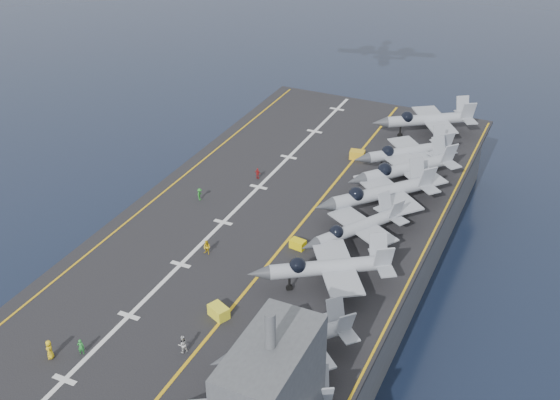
% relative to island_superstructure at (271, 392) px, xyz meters
% --- Properties ---
extents(ground, '(500.00, 500.00, 0.00)m').
position_rel_island_superstructure_xyz_m(ground, '(-15.00, 30.00, -17.90)').
color(ground, '#142135').
rests_on(ground, ground).
extents(hull, '(36.00, 90.00, 10.00)m').
position_rel_island_superstructure_xyz_m(hull, '(-15.00, 30.00, -12.90)').
color(hull, '#56595E').
rests_on(hull, ground).
extents(flight_deck, '(38.00, 92.00, 0.40)m').
position_rel_island_superstructure_xyz_m(flight_deck, '(-15.00, 30.00, -7.70)').
color(flight_deck, black).
rests_on(flight_deck, hull).
extents(foul_line, '(0.35, 90.00, 0.02)m').
position_rel_island_superstructure_xyz_m(foul_line, '(-12.00, 30.00, -7.48)').
color(foul_line, gold).
rests_on(foul_line, flight_deck).
extents(landing_centerline, '(0.50, 90.00, 0.02)m').
position_rel_island_superstructure_xyz_m(landing_centerline, '(-21.00, 30.00, -7.48)').
color(landing_centerline, silver).
rests_on(landing_centerline, flight_deck).
extents(deck_edge_port, '(0.25, 90.00, 0.02)m').
position_rel_island_superstructure_xyz_m(deck_edge_port, '(-32.00, 30.00, -7.48)').
color(deck_edge_port, gold).
rests_on(deck_edge_port, flight_deck).
extents(deck_edge_stbd, '(0.25, 90.00, 0.02)m').
position_rel_island_superstructure_xyz_m(deck_edge_stbd, '(3.50, 30.00, -7.48)').
color(deck_edge_stbd, gold).
rests_on(deck_edge_stbd, flight_deck).
extents(island_superstructure, '(5.00, 10.00, 15.00)m').
position_rel_island_superstructure_xyz_m(island_superstructure, '(0.00, 0.00, 0.00)').
color(island_superstructure, '#56595E').
rests_on(island_superstructure, flight_deck).
extents(fighter_jet_2, '(16.34, 16.67, 4.87)m').
position_rel_island_superstructure_xyz_m(fighter_jet_2, '(-3.23, 11.12, -5.07)').
color(fighter_jet_2, '#8D969C').
rests_on(fighter_jet_2, flight_deck).
extents(fighter_jet_3, '(18.71, 17.25, 5.41)m').
position_rel_island_superstructure_xyz_m(fighter_jet_3, '(-4.23, 23.33, -4.80)').
color(fighter_jet_3, gray).
rests_on(fighter_jet_3, flight_deck).
extents(fighter_jet_4, '(15.30, 16.85, 4.87)m').
position_rel_island_superstructure_xyz_m(fighter_jet_4, '(-4.25, 32.40, -5.06)').
color(fighter_jet_4, gray).
rests_on(fighter_jet_4, flight_deck).
extents(fighter_jet_5, '(19.15, 19.67, 5.73)m').
position_rel_island_superstructure_xyz_m(fighter_jet_5, '(-4.06, 40.89, -4.63)').
color(fighter_jet_5, '#8E969D').
rests_on(fighter_jet_5, flight_deck).
extents(fighter_jet_6, '(18.76, 19.45, 5.65)m').
position_rel_island_superstructure_xyz_m(fighter_jet_6, '(-2.95, 48.80, -4.67)').
color(fighter_jet_6, gray).
rests_on(fighter_jet_6, flight_deck).
extents(fighter_jet_7, '(17.62, 17.41, 5.16)m').
position_rel_island_superstructure_xyz_m(fighter_jet_7, '(-4.29, 54.34, -4.92)').
color(fighter_jet_7, gray).
rests_on(fighter_jet_7, flight_deck).
extents(fighter_jet_8, '(19.30, 17.86, 5.58)m').
position_rel_island_superstructure_xyz_m(fighter_jet_8, '(-4.47, 66.29, -4.71)').
color(fighter_jet_8, gray).
rests_on(fighter_jet_8, flight_deck).
extents(tow_cart_a, '(2.52, 2.15, 1.28)m').
position_rel_island_superstructure_xyz_m(tow_cart_a, '(-12.56, 13.82, -6.86)').
color(tow_cart_a, yellow).
rests_on(tow_cart_a, flight_deck).
extents(tow_cart_b, '(1.92, 1.39, 1.06)m').
position_rel_island_superstructure_xyz_m(tow_cart_b, '(-10.24, 28.74, -6.97)').
color(tow_cart_b, yellow).
rests_on(tow_cart_b, flight_deck).
extents(tow_cart_c, '(2.31, 1.68, 1.28)m').
position_rel_island_superstructure_xyz_m(tow_cart_c, '(-11.70, 53.80, -6.86)').
color(tow_cart_c, gold).
rests_on(tow_cart_c, flight_deck).
extents(crew_0, '(1.37, 1.47, 2.04)m').
position_rel_island_superstructure_xyz_m(crew_0, '(-24.10, 1.81, -6.48)').
color(crew_0, yellow).
rests_on(crew_0, flight_deck).
extents(crew_1, '(1.26, 1.14, 1.75)m').
position_rel_island_superstructure_xyz_m(crew_1, '(-21.76, 3.47, -6.62)').
color(crew_1, '#268C33').
rests_on(crew_1, flight_deck).
extents(crew_2, '(1.16, 0.86, 1.79)m').
position_rel_island_superstructure_xyz_m(crew_2, '(-19.33, 23.15, -6.60)').
color(crew_2, yellow).
rests_on(crew_2, flight_deck).
extents(crew_3, '(0.84, 1.10, 1.65)m').
position_rel_island_superstructure_xyz_m(crew_3, '(-26.51, 33.70, -6.67)').
color(crew_3, '#258A28').
rests_on(crew_3, flight_deck).
extents(crew_4, '(0.98, 0.67, 1.59)m').
position_rel_island_superstructure_xyz_m(crew_4, '(-22.20, 42.15, -6.70)').
color(crew_4, '#A81D1F').
rests_on(crew_4, flight_deck).
extents(crew_7, '(1.34, 1.39, 1.94)m').
position_rel_island_superstructure_xyz_m(crew_7, '(-13.09, 7.76, -6.53)').
color(crew_7, silver).
rests_on(crew_7, flight_deck).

